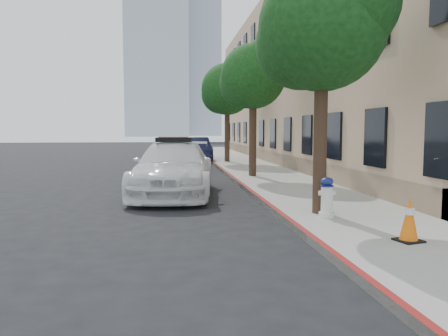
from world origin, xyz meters
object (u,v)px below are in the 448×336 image
at_px(parked_car_far, 196,149).
at_px(fire_hydrant, 327,198).
at_px(police_car, 174,168).
at_px(traffic_cone, 409,220).
at_px(parked_car_mid, 181,155).

relative_size(parked_car_far, fire_hydrant, 5.42).
height_order(police_car, traffic_cone, police_car).
bearing_deg(traffic_cone, parked_car_mid, 102.91).
distance_m(parked_car_far, traffic_cone, 21.05).
bearing_deg(parked_car_far, traffic_cone, -86.32).
xyz_separation_m(parked_car_far, traffic_cone, (2.34, -20.91, -0.25)).
distance_m(parked_car_mid, fire_hydrant, 13.10).
height_order(police_car, fire_hydrant, police_car).
bearing_deg(police_car, parked_car_far, 89.93).
relative_size(police_car, parked_car_far, 1.27).
xyz_separation_m(police_car, fire_hydrant, (3.21, -4.61, -0.26)).
relative_size(police_car, traffic_cone, 7.87).
distance_m(fire_hydrant, traffic_cone, 2.25).
bearing_deg(parked_car_mid, fire_hydrant, -79.71).
height_order(parked_car_mid, traffic_cone, parked_car_mid).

